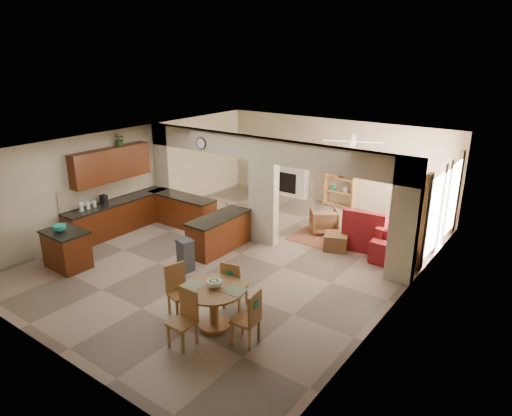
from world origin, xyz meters
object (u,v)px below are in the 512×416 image
Objects in this scene: sofa at (409,234)px; kitchen_island at (67,249)px; armchair at (324,220)px; dining_table at (214,301)px.

kitchen_island is at bearing 131.11° from sofa.
kitchen_island is at bearing 17.89° from armchair.
kitchen_island reaches higher than sofa.
sofa is (6.13, 5.76, -0.05)m from kitchen_island.
armchair is at bearing 96.22° from dining_table.
dining_table is at bearing 3.77° from kitchen_island.
kitchen_island is 1.41× the size of armchair.
sofa reaches higher than dining_table.
dining_table reaches higher than armchair.
armchair is (-2.31, -0.24, -0.07)m from sofa.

